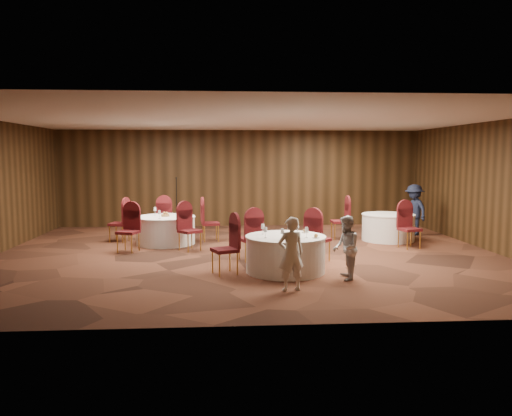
{
  "coord_description": "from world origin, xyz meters",
  "views": [
    {
      "loc": [
        -0.62,
        -11.71,
        2.35
      ],
      "look_at": [
        0.2,
        0.2,
        1.1
      ],
      "focal_mm": 35.0,
      "sensor_mm": 36.0,
      "label": 1
    }
  ],
  "objects": [
    {
      "name": "mic_stand",
      "position": [
        -2.02,
        3.8,
        0.5
      ],
      "size": [
        0.24,
        0.24,
        1.7
      ],
      "color": "black",
      "rests_on": "ground"
    },
    {
      "name": "tabletop_right",
      "position": [
        4.18,
        1.5,
        0.9
      ],
      "size": [
        0.08,
        0.08,
        0.22
      ],
      "color": "silver",
      "rests_on": "table_right"
    },
    {
      "name": "chairs_main",
      "position": [
        0.32,
        -1.14,
        0.5
      ],
      "size": [
        2.79,
        1.93,
        1.0
      ],
      "color": "#3B0B0F",
      "rests_on": "ground"
    },
    {
      "name": "table_right",
      "position": [
        4.0,
        1.76,
        0.38
      ],
      "size": [
        1.46,
        1.46,
        0.74
      ],
      "color": "silver",
      "rests_on": "ground"
    },
    {
      "name": "room_shell",
      "position": [
        0.0,
        0.0,
        1.96
      ],
      "size": [
        12.0,
        12.0,
        12.0
      ],
      "color": "silver",
      "rests_on": "ground"
    },
    {
      "name": "tabletop_left",
      "position": [
        -2.13,
        1.63,
        0.82
      ],
      "size": [
        0.82,
        0.88,
        0.22
      ],
      "color": "silver",
      "rests_on": "table_left"
    },
    {
      "name": "woman_a",
      "position": [
        0.57,
        -3.22,
        0.65
      ],
      "size": [
        0.54,
        0.42,
        1.3
      ],
      "primitive_type": "imported",
      "rotation": [
        0.0,
        0.0,
        3.39
      ],
      "color": "silver",
      "rests_on": "ground"
    },
    {
      "name": "woman_b",
      "position": [
        1.73,
        -2.51,
        0.61
      ],
      "size": [
        0.52,
        0.64,
        1.23
      ],
      "primitive_type": "imported",
      "rotation": [
        0.0,
        0.0,
        4.61
      ],
      "color": "#B5B5BA",
      "rests_on": "ground"
    },
    {
      "name": "man_c",
      "position": [
        5.07,
        2.63,
        0.75
      ],
      "size": [
        0.82,
        1.1,
        1.51
      ],
      "primitive_type": "imported",
      "rotation": [
        0.0,
        0.0,
        5.01
      ],
      "color": "#161C32",
      "rests_on": "ground"
    },
    {
      "name": "chairs_right",
      "position": [
        3.44,
        1.36,
        0.5
      ],
      "size": [
        2.01,
        2.18,
        1.0
      ],
      "color": "#3B0B0F",
      "rests_on": "ground"
    },
    {
      "name": "chairs_left",
      "position": [
        -2.19,
        1.63,
        0.5
      ],
      "size": [
        3.12,
        2.92,
        1.0
      ],
      "color": "#3B0B0F",
      "rests_on": "ground"
    },
    {
      "name": "table_main",
      "position": [
        0.66,
        -1.81,
        0.38
      ],
      "size": [
        1.63,
        1.63,
        0.74
      ],
      "color": "silver",
      "rests_on": "ground"
    },
    {
      "name": "tabletop_main",
      "position": [
        0.78,
        -1.93,
        0.84
      ],
      "size": [
        1.12,
        1.12,
        0.22
      ],
      "color": "silver",
      "rests_on": "table_main"
    },
    {
      "name": "table_left",
      "position": [
        -2.13,
        1.64,
        0.38
      ],
      "size": [
        1.59,
        1.59,
        0.74
      ],
      "color": "silver",
      "rests_on": "ground"
    },
    {
      "name": "ground",
      "position": [
        0.0,
        0.0,
        0.0
      ],
      "size": [
        12.0,
        12.0,
        0.0
      ],
      "primitive_type": "plane",
      "color": "black",
      "rests_on": "ground"
    }
  ]
}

